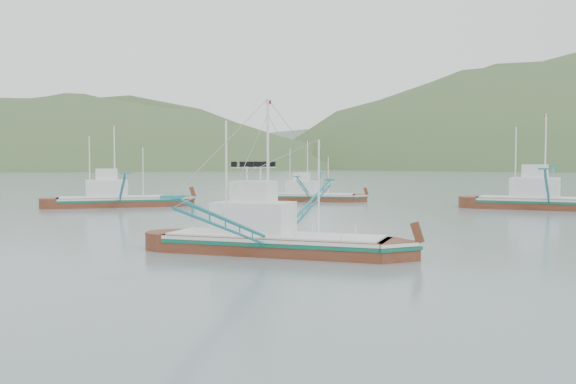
# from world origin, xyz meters

# --- Properties ---
(ground) EXTENTS (1200.00, 1200.00, 0.00)m
(ground) POSITION_xyz_m (0.00, 0.00, 0.00)
(ground) COLOR slate
(ground) RESTS_ON ground
(main_boat) EXTENTS (13.80, 23.81, 9.78)m
(main_boat) POSITION_xyz_m (0.01, -2.81, 1.79)
(main_boat) COLOR #5A2513
(main_boat) RESTS_ON ground
(bg_boat_left) EXTENTS (14.40, 24.28, 10.32)m
(bg_boat_left) POSITION_xyz_m (-23.07, 33.14, 2.09)
(bg_boat_left) COLOR #5A2513
(bg_boat_left) RESTS_ON ground
(bg_boat_far) EXTENTS (12.18, 21.63, 8.77)m
(bg_boat_far) POSITION_xyz_m (-1.32, 45.65, 1.20)
(bg_boat_far) COLOR #5A2513
(bg_boat_far) RESTS_ON ground
(bg_boat_right) EXTENTS (16.20, 27.61, 11.50)m
(bg_boat_right) POSITION_xyz_m (26.31, 34.06, 2.22)
(bg_boat_right) COLOR #5A2513
(bg_boat_right) RESTS_ON ground
(headland_left) EXTENTS (448.00, 308.00, 210.00)m
(headland_left) POSITION_xyz_m (-180.00, 360.00, 0.00)
(headland_left) COLOR #3E542B
(headland_left) RESTS_ON ground
(ridge_distant) EXTENTS (960.00, 400.00, 240.00)m
(ridge_distant) POSITION_xyz_m (30.00, 560.00, 0.00)
(ridge_distant) COLOR slate
(ridge_distant) RESTS_ON ground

